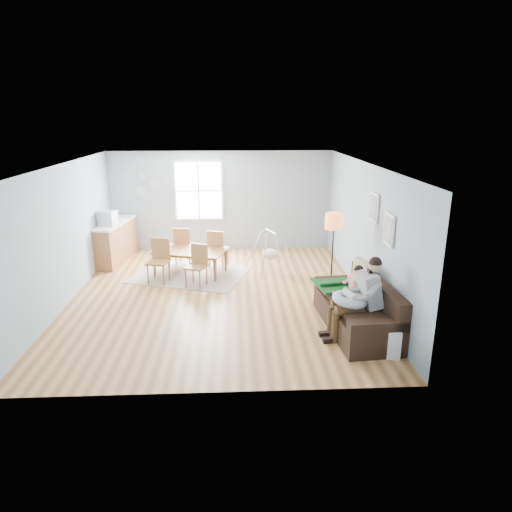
{
  "coord_description": "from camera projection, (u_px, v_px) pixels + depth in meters",
  "views": [
    {
      "loc": [
        0.35,
        -8.88,
        3.59
      ],
      "look_at": [
        0.76,
        -0.49,
        1.0
      ],
      "focal_mm": 32.0,
      "sensor_mm": 36.0,
      "label": 1
    }
  ],
  "objects": [
    {
      "name": "sofa",
      "position": [
        359.0,
        312.0,
        7.95
      ],
      "size": [
        1.11,
        2.27,
        0.89
      ],
      "color": "black",
      "rests_on": "room"
    },
    {
      "name": "beige_pillow",
      "position": [
        363.0,
        274.0,
        8.38
      ],
      "size": [
        0.25,
        0.53,
        0.52
      ],
      "primitive_type": "cube",
      "rotation": [
        0.0,
        0.0,
        0.22
      ],
      "color": "tan",
      "rests_on": "sofa"
    },
    {
      "name": "green_throw",
      "position": [
        343.0,
        284.0,
        8.56
      ],
      "size": [
        1.13,
        0.98,
        0.04
      ],
      "primitive_type": "cube",
      "rotation": [
        0.0,
        0.0,
        0.16
      ],
      "color": "#13561A",
      "rests_on": "sofa"
    },
    {
      "name": "toddler",
      "position": [
        352.0,
        285.0,
        8.02
      ],
      "size": [
        0.57,
        0.33,
        0.86
      ],
      "color": "white",
      "rests_on": "sofa"
    },
    {
      "name": "wall_plates",
      "position": [
        146.0,
        184.0,
        12.2
      ],
      "size": [
        0.67,
        0.02,
        0.66
      ],
      "color": "#8D9DAA",
      "rests_on": "room"
    },
    {
      "name": "floor_lamp",
      "position": [
        334.0,
        228.0,
        9.07
      ],
      "size": [
        0.35,
        0.35,
        1.75
      ],
      "color": "black",
      "rests_on": "room"
    },
    {
      "name": "nursing_pillow",
      "position": [
        350.0,
        300.0,
        7.51
      ],
      "size": [
        0.69,
        0.68,
        0.24
      ],
      "primitive_type": "torus",
      "rotation": [
        0.0,
        0.14,
        0.18
      ],
      "color": "silver",
      "rests_on": "father"
    },
    {
      "name": "chair_se",
      "position": [
        198.0,
        263.0,
        9.94
      ],
      "size": [
        0.55,
        0.55,
        0.92
      ],
      "color": "olive",
      "rests_on": "rug"
    },
    {
      "name": "dining_table",
      "position": [
        190.0,
        262.0,
        10.7
      ],
      "size": [
        1.86,
        1.38,
        0.58
      ],
      "primitive_type": "imported",
      "rotation": [
        0.0,
        0.0,
        -0.3
      ],
      "color": "brown",
      "rests_on": "rug"
    },
    {
      "name": "chair_sw",
      "position": [
        159.0,
        257.0,
        10.17
      ],
      "size": [
        0.53,
        0.53,
        0.98
      ],
      "color": "olive",
      "rests_on": "rug"
    },
    {
      "name": "pictures",
      "position": [
        381.0,
        218.0,
        8.11
      ],
      "size": [
        0.05,
        1.34,
        0.74
      ],
      "color": "white",
      "rests_on": "room"
    },
    {
      "name": "chair_ne",
      "position": [
        217.0,
        247.0,
        11.08
      ],
      "size": [
        0.55,
        0.55,
        0.95
      ],
      "color": "olive",
      "rests_on": "rug"
    },
    {
      "name": "father",
      "position": [
        360.0,
        295.0,
        7.51
      ],
      "size": [
        1.01,
        0.5,
        1.41
      ],
      "color": "#939396",
      "rests_on": "sofa"
    },
    {
      "name": "window",
      "position": [
        199.0,
        191.0,
        12.31
      ],
      "size": [
        1.32,
        0.08,
        1.62
      ],
      "color": "white",
      "rests_on": "room"
    },
    {
      "name": "infant",
      "position": [
        349.0,
        294.0,
        7.52
      ],
      "size": [
        0.21,
        0.39,
        0.14
      ],
      "color": "silver",
      "rests_on": "nursing_pillow"
    },
    {
      "name": "monitor",
      "position": [
        108.0,
        218.0,
        11.09
      ],
      "size": [
        0.44,
        0.42,
        0.35
      ],
      "color": "#BABABF",
      "rests_on": "counter"
    },
    {
      "name": "baby_swing",
      "position": [
        271.0,
        253.0,
        10.88
      ],
      "size": [
        1.24,
        1.25,
        0.99
      ],
      "color": "#BABABF",
      "rests_on": "room"
    },
    {
      "name": "room",
      "position": [
        216.0,
        179.0,
        8.81
      ],
      "size": [
        8.4,
        9.4,
        3.9
      ],
      "color": "#916033"
    },
    {
      "name": "counter",
      "position": [
        115.0,
        241.0,
        11.63
      ],
      "size": [
        0.79,
        1.89,
        1.03
      ],
      "color": "brown",
      "rests_on": "room"
    },
    {
      "name": "storage_cube",
      "position": [
        386.0,
        341.0,
        7.12
      ],
      "size": [
        0.48,
        0.45,
        0.45
      ],
      "color": "white",
      "rests_on": "room"
    },
    {
      "name": "rug",
      "position": [
        191.0,
        274.0,
        10.78
      ],
      "size": [
        2.99,
        2.61,
        0.01
      ],
      "primitive_type": "cube",
      "rotation": [
        0.0,
        0.0,
        -0.32
      ],
      "color": "#9F9791",
      "rests_on": "room"
    },
    {
      "name": "chair_nw",
      "position": [
        183.0,
        244.0,
        11.3
      ],
      "size": [
        0.51,
        0.51,
        0.97
      ],
      "color": "olive",
      "rests_on": "rug"
    }
  ]
}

